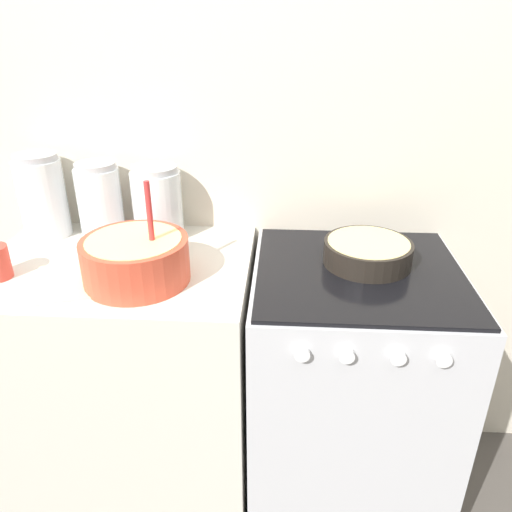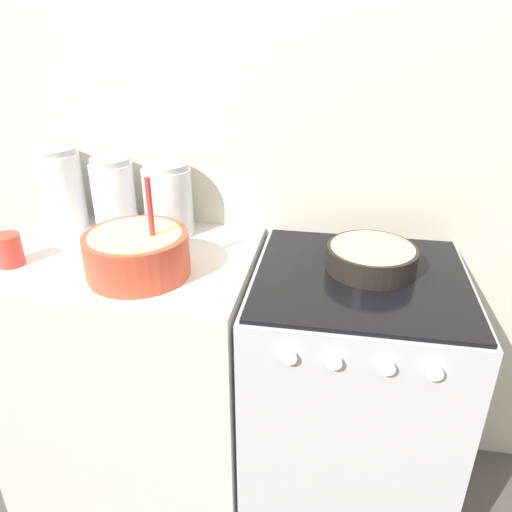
{
  "view_description": "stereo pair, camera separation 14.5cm",
  "coord_description": "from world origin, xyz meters",
  "px_view_note": "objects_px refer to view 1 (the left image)",
  "views": [
    {
      "loc": [
        0.1,
        -1.02,
        1.61
      ],
      "look_at": [
        0.02,
        0.28,
        0.97
      ],
      "focal_mm": 35.0,
      "sensor_mm": 36.0,
      "label": 1
    },
    {
      "loc": [
        0.25,
        -1.01,
        1.61
      ],
      "look_at": [
        0.02,
        0.28,
        0.97
      ],
      "focal_mm": 35.0,
      "sensor_mm": 36.0,
      "label": 2
    }
  ],
  "objects_px": {
    "stove": "(347,390)",
    "storage_jar_right": "(158,208)",
    "mixing_bowl": "(136,257)",
    "storage_jar_middle": "(101,205)",
    "storage_jar_left": "(44,201)",
    "baking_pan": "(368,252)"
  },
  "relations": [
    {
      "from": "storage_jar_left",
      "to": "storage_jar_middle",
      "type": "height_order",
      "value": "storage_jar_left"
    },
    {
      "from": "stove",
      "to": "storage_jar_left",
      "type": "distance_m",
      "value": 1.2
    },
    {
      "from": "mixing_bowl",
      "to": "storage_jar_middle",
      "type": "xyz_separation_m",
      "value": [
        -0.2,
        0.3,
        0.04
      ]
    },
    {
      "from": "storage_jar_left",
      "to": "storage_jar_right",
      "type": "xyz_separation_m",
      "value": [
        0.39,
        0.0,
        -0.01
      ]
    },
    {
      "from": "storage_jar_left",
      "to": "storage_jar_right",
      "type": "distance_m",
      "value": 0.39
    },
    {
      "from": "stove",
      "to": "storage_jar_middle",
      "type": "relative_size",
      "value": 3.62
    },
    {
      "from": "stove",
      "to": "mixing_bowl",
      "type": "bearing_deg",
      "value": -170.9
    },
    {
      "from": "storage_jar_right",
      "to": "baking_pan",
      "type": "bearing_deg",
      "value": -13.04
    },
    {
      "from": "storage_jar_middle",
      "to": "mixing_bowl",
      "type": "bearing_deg",
      "value": -56.6
    },
    {
      "from": "storage_jar_right",
      "to": "mixing_bowl",
      "type": "bearing_deg",
      "value": -88.55
    },
    {
      "from": "stove",
      "to": "baking_pan",
      "type": "bearing_deg",
      "value": 60.51
    },
    {
      "from": "stove",
      "to": "baking_pan",
      "type": "relative_size",
      "value": 3.47
    },
    {
      "from": "stove",
      "to": "storage_jar_right",
      "type": "height_order",
      "value": "storage_jar_right"
    },
    {
      "from": "baking_pan",
      "to": "storage_jar_middle",
      "type": "height_order",
      "value": "storage_jar_middle"
    },
    {
      "from": "mixing_bowl",
      "to": "storage_jar_middle",
      "type": "height_order",
      "value": "mixing_bowl"
    },
    {
      "from": "mixing_bowl",
      "to": "stove",
      "type": "bearing_deg",
      "value": 9.1
    },
    {
      "from": "stove",
      "to": "storage_jar_right",
      "type": "distance_m",
      "value": 0.88
    },
    {
      "from": "baking_pan",
      "to": "storage_jar_right",
      "type": "height_order",
      "value": "storage_jar_right"
    },
    {
      "from": "storage_jar_right",
      "to": "storage_jar_middle",
      "type": "bearing_deg",
      "value": -180.0
    },
    {
      "from": "stove",
      "to": "storage_jar_left",
      "type": "bearing_deg",
      "value": 168.93
    },
    {
      "from": "storage_jar_middle",
      "to": "storage_jar_right",
      "type": "bearing_deg",
      "value": 0.0
    },
    {
      "from": "stove",
      "to": "mixing_bowl",
      "type": "relative_size",
      "value": 3.07
    }
  ]
}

